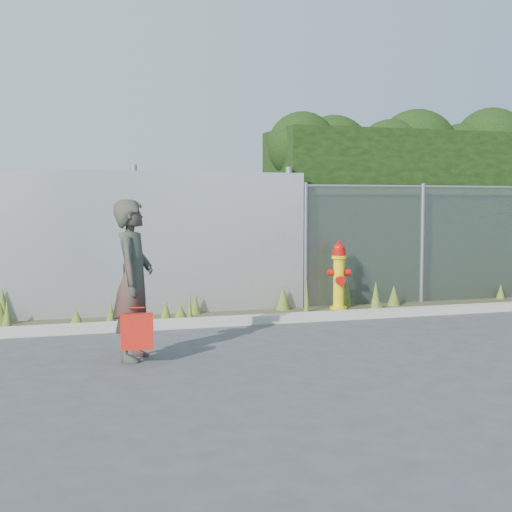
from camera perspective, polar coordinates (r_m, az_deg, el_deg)
The scene contains 10 objects.
ground at distance 8.58m, azimuth 4.77°, elevation -7.29°, with size 80.00×80.00×0.00m, color #3C3D3F.
curb at distance 10.23m, azimuth 0.93°, elevation -5.06°, with size 16.00×0.22×0.12m, color #ABA69A.
weed_strip at distance 10.70m, azimuth -3.10°, elevation -4.29°, with size 16.00×1.32×0.55m.
corrugated_fence at distance 10.80m, azimuth -17.75°, elevation 0.80°, with size 8.50×0.21×2.30m.
chainlink_fence at distance 13.12m, azimuth 17.10°, elevation 1.06°, with size 6.50×0.07×2.05m.
hedge at distance 14.04m, azimuth 15.27°, elevation 4.88°, with size 7.48×1.74×3.55m.
fire_hydrant at distance 11.48m, azimuth 6.66°, elevation -1.66°, with size 0.37×0.33×1.11m.
woman at distance 7.89m, azimuth -9.78°, elevation -1.90°, with size 0.64×0.42×1.75m, color #0E5942.
red_tote_bag at distance 7.67m, azimuth -9.50°, elevation -5.97°, with size 0.34×0.13×0.45m.
black_shoulder_bag at distance 8.10m, azimuth -9.79°, elevation -1.20°, with size 0.22×0.09×0.16m.
Camera 1 is at (-3.20, -7.78, 1.71)m, focal length 50.00 mm.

